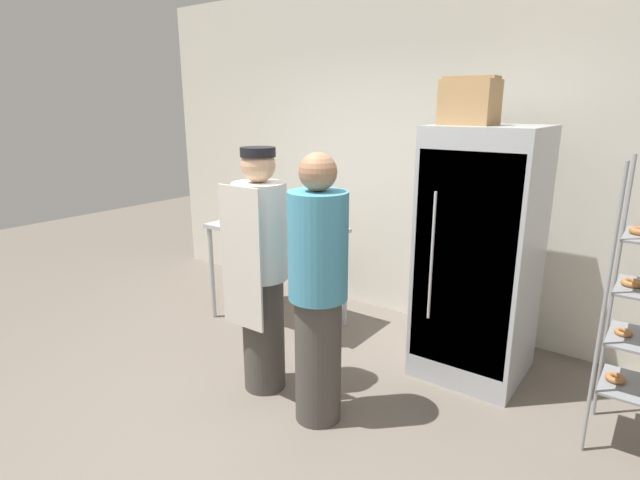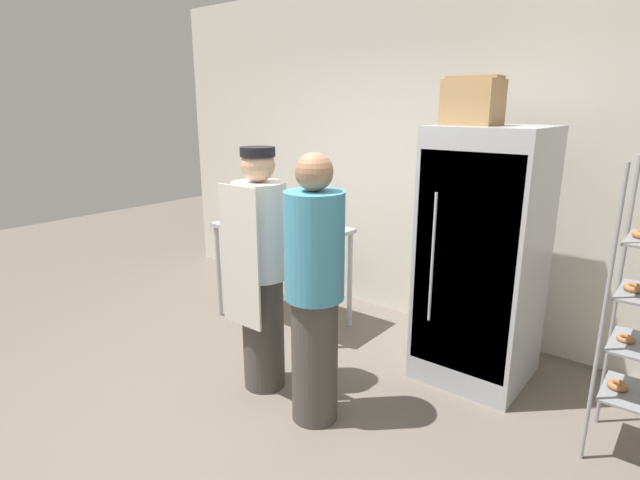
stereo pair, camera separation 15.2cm
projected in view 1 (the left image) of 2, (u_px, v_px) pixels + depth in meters
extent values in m
plane|color=#6B6056|center=(259.00, 434.00, 3.09)|extent=(14.00, 14.00, 0.00)
cube|color=silver|center=(426.00, 155.00, 4.47)|extent=(6.40, 0.12, 3.07)
cube|color=#ADAFB5|center=(480.00, 255.00, 3.62)|extent=(0.74, 0.75, 1.84)
cube|color=#93959B|center=(462.00, 265.00, 3.33)|extent=(0.68, 0.02, 1.51)
cylinder|color=silver|center=(432.00, 257.00, 3.41)|extent=(0.02, 0.02, 0.90)
cylinder|color=#93969B|center=(603.00, 317.00, 2.72)|extent=(0.02, 0.02, 1.70)
cylinder|color=#93969B|center=(613.00, 293.00, 3.06)|extent=(0.02, 0.02, 1.70)
torus|color=#AD6B38|center=(616.00, 378.00, 2.95)|extent=(0.11, 0.11, 0.04)
torus|color=#AD6B38|center=(623.00, 332.00, 2.88)|extent=(0.10, 0.10, 0.03)
torus|color=#AD6B38|center=(632.00, 283.00, 2.80)|extent=(0.11, 0.11, 0.03)
cube|color=#ADAFB5|center=(276.00, 228.00, 4.48)|extent=(1.20, 0.66, 0.04)
cylinder|color=#ADAFB5|center=(212.00, 273.00, 4.69)|extent=(0.04, 0.04, 0.88)
cylinder|color=#ADAFB5|center=(306.00, 299.00, 4.05)|extent=(0.04, 0.04, 0.88)
cylinder|color=#ADAFB5|center=(254.00, 258.00, 5.14)|extent=(0.04, 0.04, 0.88)
cylinder|color=#ADAFB5|center=(345.00, 280.00, 4.51)|extent=(0.04, 0.04, 0.88)
cube|color=silver|center=(260.00, 220.00, 4.60)|extent=(0.26, 0.20, 0.05)
cube|color=silver|center=(267.00, 205.00, 4.65)|extent=(0.25, 0.01, 0.20)
torus|color=#669EC6|center=(251.00, 216.00, 4.59)|extent=(0.08, 0.08, 0.02)
torus|color=#669EC6|center=(256.00, 217.00, 4.55)|extent=(0.08, 0.08, 0.02)
torus|color=#669EC6|center=(261.00, 218.00, 4.52)|extent=(0.08, 0.08, 0.02)
torus|color=#669EC6|center=(255.00, 215.00, 4.63)|extent=(0.08, 0.08, 0.02)
torus|color=#669EC6|center=(260.00, 216.00, 4.59)|extent=(0.08, 0.08, 0.02)
torus|color=#669EC6|center=(265.00, 217.00, 4.55)|extent=(0.08, 0.08, 0.02)
torus|color=#669EC6|center=(258.00, 214.00, 4.67)|extent=(0.08, 0.08, 0.02)
torus|color=#669EC6|center=(264.00, 215.00, 4.63)|extent=(0.08, 0.08, 0.02)
cylinder|color=#99999E|center=(295.00, 221.00, 4.45)|extent=(0.12, 0.12, 0.10)
cylinder|color=#B2BCC1|center=(295.00, 207.00, 4.42)|extent=(0.09, 0.09, 0.16)
cylinder|color=black|center=(294.00, 196.00, 4.39)|extent=(0.10, 0.10, 0.02)
cube|color=#A87F51|center=(470.00, 102.00, 3.36)|extent=(0.34, 0.30, 0.30)
cube|color=#977249|center=(472.00, 78.00, 3.32)|extent=(0.35, 0.16, 0.02)
cylinder|color=#47423D|center=(264.00, 333.00, 3.52)|extent=(0.29, 0.29, 0.83)
cylinder|color=silver|center=(260.00, 231.00, 3.32)|extent=(0.36, 0.36, 0.66)
sphere|color=tan|center=(258.00, 165.00, 3.21)|extent=(0.22, 0.22, 0.22)
cube|color=beige|center=(241.00, 259.00, 3.21)|extent=(0.34, 0.02, 0.95)
cylinder|color=black|center=(258.00, 152.00, 3.19)|extent=(0.23, 0.23, 0.06)
cylinder|color=#47423D|center=(318.00, 359.00, 3.16)|extent=(0.29, 0.29, 0.83)
cylinder|color=teal|center=(318.00, 246.00, 2.96)|extent=(0.36, 0.36, 0.66)
sphere|color=#9E7051|center=(318.00, 172.00, 2.85)|extent=(0.22, 0.22, 0.22)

